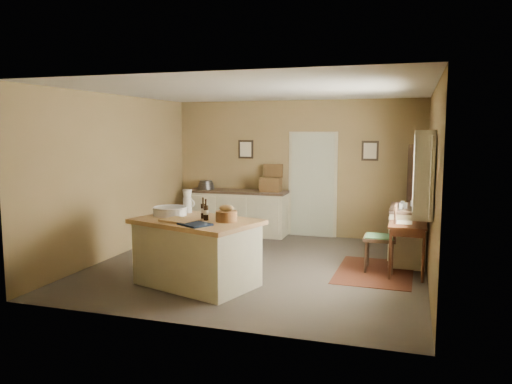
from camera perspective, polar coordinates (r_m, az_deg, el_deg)
ground at (r=7.87m, az=0.34°, el=-8.46°), size 5.00×5.00×0.00m
wall_back at (r=10.03m, az=4.57°, el=2.71°), size 5.00×0.10×2.70m
wall_front at (r=5.30m, az=-7.66°, el=-1.20°), size 5.00×0.10×2.70m
wall_left at (r=8.69m, az=-15.61°, el=1.81°), size 0.10×5.00×2.70m
wall_right at (r=7.29m, az=19.47°, el=0.70°), size 0.10×5.00×2.70m
ceiling at (r=7.61m, az=0.35°, el=11.53°), size 5.00×5.00×0.00m
door at (r=9.95m, az=6.48°, el=0.95°), size 0.97×0.06×2.11m
framed_prints at (r=9.94m, az=5.69°, el=4.80°), size 2.82×0.02×0.38m
window at (r=7.07m, az=18.96°, el=2.17°), size 0.25×1.99×1.12m
work_island at (r=6.89m, az=-6.82°, el=-6.62°), size 1.88×1.50×1.20m
sideboard at (r=10.16m, az=-2.05°, el=-2.15°), size 2.03×0.58×1.18m
rug at (r=7.75m, az=13.40°, el=-8.87°), size 1.13×1.62×0.01m
writing_desk at (r=7.64m, az=16.94°, el=-4.11°), size 0.53×0.86×0.82m
desk_chair at (r=7.71m, az=13.99°, el=-5.16°), size 0.47×0.47×1.00m
right_cabinet at (r=8.36m, az=16.95°, el=-4.63°), size 0.57×1.02×0.99m
shelving_unit at (r=9.32m, az=18.04°, el=-0.58°), size 0.31×0.83×1.85m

